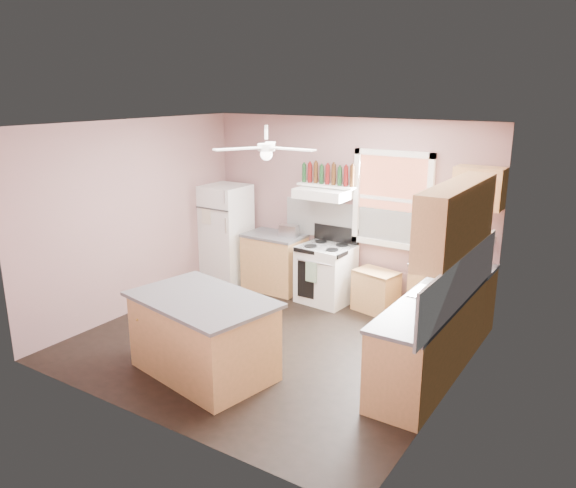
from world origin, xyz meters
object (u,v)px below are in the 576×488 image
Objects in this scene: refrigerator at (226,234)px; cart at (376,291)px; stove at (326,274)px; toaster at (289,231)px; island at (204,337)px.

cart is at bearing 3.38° from refrigerator.
stove is (1.82, 0.08, -0.37)m from refrigerator.
stove is 0.80m from cart.
refrigerator is at bearing 177.02° from toaster.
cart is 0.39× the size of island.
refrigerator is at bearing 135.17° from island.
refrigerator reaches higher than island.
toaster is at bearing 6.82° from refrigerator.
toaster reaches higher than island.
refrigerator is 1.87× the size of stove.
island is (0.61, -2.70, -0.56)m from toaster.
cart is (1.47, 0.01, -0.69)m from toaster.
stove reaches higher than cart.
refrigerator reaches higher than toaster.
refrigerator is 2.66m from cart.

